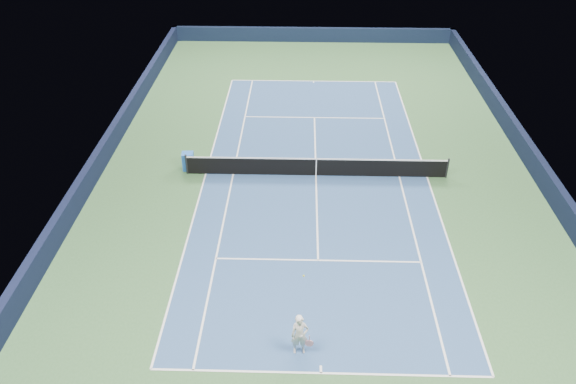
{
  "coord_description": "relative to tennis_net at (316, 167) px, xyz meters",
  "views": [
    {
      "loc": [
        -0.73,
        -23.55,
        14.83
      ],
      "look_at": [
        -1.3,
        -3.0,
        1.0
      ],
      "focal_mm": 35.0,
      "sensor_mm": 36.0,
      "label": 1
    }
  ],
  "objects": [
    {
      "name": "wall_far",
      "position": [
        0.0,
        19.82,
        0.05
      ],
      "size": [
        22.0,
        0.35,
        1.1
      ],
      "primitive_type": "cube",
      "color": "#101931",
      "rests_on": "ground"
    },
    {
      "name": "sideline_singles_right",
      "position": [
        4.12,
        0.0,
        -0.5
      ],
      "size": [
        0.08,
        23.77,
        0.0
      ],
      "primitive_type": "cube",
      "color": "white",
      "rests_on": "ground"
    },
    {
      "name": "tennis_net",
      "position": [
        0.0,
        0.0,
        0.0
      ],
      "size": [
        12.9,
        0.1,
        1.07
      ],
      "color": "black",
      "rests_on": "ground"
    },
    {
      "name": "sideline_singles_left",
      "position": [
        -4.12,
        0.0,
        -0.5
      ],
      "size": [
        0.08,
        23.77,
        0.0
      ],
      "primitive_type": "cube",
      "color": "white",
      "rests_on": "ground"
    },
    {
      "name": "service_line_far",
      "position": [
        0.0,
        6.4,
        -0.5
      ],
      "size": [
        8.23,
        0.08,
        0.0
      ],
      "primitive_type": "cube",
      "color": "white",
      "rests_on": "ground"
    },
    {
      "name": "service_line_near",
      "position": [
        0.0,
        -6.4,
        -0.5
      ],
      "size": [
        8.23,
        0.08,
        0.0
      ],
      "primitive_type": "cube",
      "color": "white",
      "rests_on": "ground"
    },
    {
      "name": "center_mark_far",
      "position": [
        0.0,
        11.73,
        -0.5
      ],
      "size": [
        0.08,
        0.3,
        0.0
      ],
      "primitive_type": "cube",
      "color": "white",
      "rests_on": "ground"
    },
    {
      "name": "court_surface",
      "position": [
        0.0,
        0.0,
        -0.5
      ],
      "size": [
        10.97,
        23.77,
        0.01
      ],
      "primitive_type": "cube",
      "color": "navy",
      "rests_on": "ground"
    },
    {
      "name": "wall_left",
      "position": [
        -10.82,
        0.0,
        0.05
      ],
      "size": [
        0.35,
        40.0,
        1.1
      ],
      "primitive_type": "cube",
      "color": "#101632",
      "rests_on": "ground"
    },
    {
      "name": "baseline_far",
      "position": [
        0.0,
        11.88,
        -0.5
      ],
      "size": [
        10.97,
        0.08,
        0.0
      ],
      "primitive_type": "cube",
      "color": "white",
      "rests_on": "ground"
    },
    {
      "name": "sideline_doubles_left",
      "position": [
        -5.49,
        0.0,
        -0.5
      ],
      "size": [
        0.08,
        23.77,
        0.0
      ],
      "primitive_type": "cube",
      "color": "white",
      "rests_on": "ground"
    },
    {
      "name": "ground",
      "position": [
        0.0,
        0.0,
        -0.5
      ],
      "size": [
        40.0,
        40.0,
        0.0
      ],
      "primitive_type": "plane",
      "color": "#315830",
      "rests_on": "ground"
    },
    {
      "name": "sideline_doubles_right",
      "position": [
        5.49,
        0.0,
        -0.5
      ],
      "size": [
        0.08,
        23.77,
        0.0
      ],
      "primitive_type": "cube",
      "color": "white",
      "rests_on": "ground"
    },
    {
      "name": "sponsor_cube",
      "position": [
        -6.4,
        0.43,
        -0.04
      ],
      "size": [
        0.64,
        0.56,
        0.92
      ],
      "color": "blue",
      "rests_on": "ground"
    },
    {
      "name": "center_mark_near",
      "position": [
        0.0,
        -11.73,
        -0.5
      ],
      "size": [
        0.08,
        0.3,
        0.0
      ],
      "primitive_type": "cube",
      "color": "white",
      "rests_on": "ground"
    },
    {
      "name": "tennis_player",
      "position": [
        -0.7,
        -11.02,
        0.3
      ],
      "size": [
        0.77,
        1.26,
        2.49
      ],
      "color": "silver",
      "rests_on": "ground"
    },
    {
      "name": "center_service_line",
      "position": [
        0.0,
        0.0,
        -0.5
      ],
      "size": [
        0.08,
        12.8,
        0.0
      ],
      "primitive_type": "cube",
      "color": "white",
      "rests_on": "ground"
    },
    {
      "name": "wall_right",
      "position": [
        10.82,
        0.0,
        0.05
      ],
      "size": [
        0.35,
        40.0,
        1.1
      ],
      "primitive_type": "cube",
      "color": "black",
      "rests_on": "ground"
    },
    {
      "name": "baseline_near",
      "position": [
        0.0,
        -11.88,
        -0.5
      ],
      "size": [
        10.97,
        0.08,
        0.0
      ],
      "primitive_type": "cube",
      "color": "white",
      "rests_on": "ground"
    }
  ]
}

